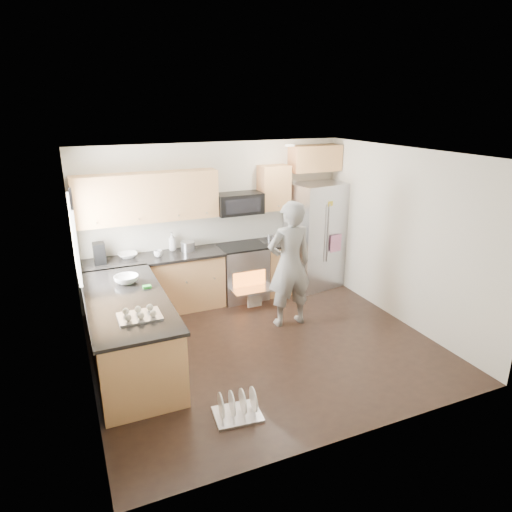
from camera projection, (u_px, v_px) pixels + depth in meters
name	position (u px, v px, depth m)	size (l,w,h in m)	color
ground	(264.00, 346.00, 6.30)	(4.50, 4.50, 0.00)	black
room_shell	(262.00, 229.00, 5.76)	(4.54, 4.04, 2.62)	beige
back_cabinet_run	(186.00, 249.00, 7.29)	(4.45, 0.64, 2.50)	#C77E4F
peninsula	(129.00, 332.00, 5.70)	(0.96, 2.36, 1.02)	#C77E4F
stove_range	(242.00, 260.00, 7.68)	(0.76, 0.97, 1.79)	#B7B7BC
refrigerator	(315.00, 235.00, 8.14)	(1.03, 0.86, 1.88)	#B7B7BC
person	(290.00, 264.00, 6.65)	(0.69, 0.45, 1.89)	gray
dish_rack	(237.00, 409.00, 4.86)	(0.53, 0.44, 0.31)	#B7B7BC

